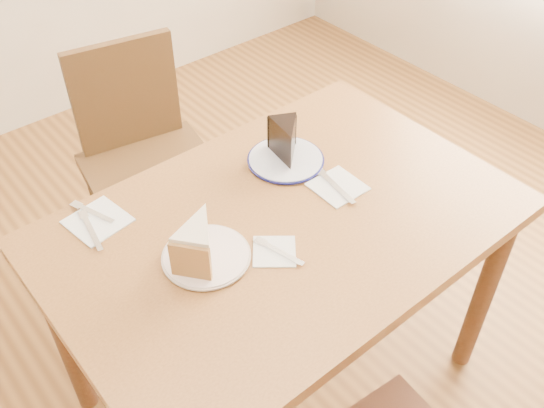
# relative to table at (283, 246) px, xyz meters

# --- Properties ---
(ground) EXTENTS (4.00, 4.00, 0.00)m
(ground) POSITION_rel_table_xyz_m (0.00, 0.00, -0.65)
(ground) COLOR #523115
(ground) RESTS_ON ground
(table) EXTENTS (1.20, 0.80, 0.75)m
(table) POSITION_rel_table_xyz_m (0.00, 0.00, 0.00)
(table) COLOR #593518
(table) RESTS_ON ground
(chair_far) EXTENTS (0.51, 0.51, 0.89)m
(chair_far) POSITION_rel_table_xyz_m (0.00, 0.74, -0.15)
(chair_far) COLOR #321E0F
(chair_far) RESTS_ON ground
(plate_cream) EXTENTS (0.21, 0.21, 0.01)m
(plate_cream) POSITION_rel_table_xyz_m (-0.23, 0.01, 0.10)
(plate_cream) COLOR white
(plate_cream) RESTS_ON table
(plate_navy) EXTENTS (0.21, 0.21, 0.01)m
(plate_navy) POSITION_rel_table_xyz_m (0.16, 0.18, 0.10)
(plate_navy) COLOR white
(plate_navy) RESTS_ON table
(carrot_cake) EXTENTS (0.16, 0.15, 0.10)m
(carrot_cake) POSITION_rel_table_xyz_m (-0.24, 0.02, 0.16)
(carrot_cake) COLOR #F6E6CB
(carrot_cake) RESTS_ON plate_cream
(chocolate_cake) EXTENTS (0.13, 0.14, 0.10)m
(chocolate_cake) POSITION_rel_table_xyz_m (0.16, 0.18, 0.16)
(chocolate_cake) COLOR black
(chocolate_cake) RESTS_ON plate_navy
(napkin_cream) EXTENTS (0.15, 0.15, 0.00)m
(napkin_cream) POSITION_rel_table_xyz_m (-0.09, -0.07, 0.10)
(napkin_cream) COLOR white
(napkin_cream) RESTS_ON table
(napkin_navy) EXTENTS (0.13, 0.13, 0.00)m
(napkin_navy) POSITION_rel_table_xyz_m (0.20, 0.00, 0.10)
(napkin_navy) COLOR white
(napkin_navy) RESTS_ON table
(napkin_spare) EXTENTS (0.16, 0.16, 0.00)m
(napkin_spare) POSITION_rel_table_xyz_m (-0.37, 0.30, 0.10)
(napkin_spare) COLOR white
(napkin_spare) RESTS_ON table
(fork_cream) EXTENTS (0.05, 0.14, 0.00)m
(fork_cream) POSITION_rel_table_xyz_m (-0.09, -0.09, 0.10)
(fork_cream) COLOR silver
(fork_cream) RESTS_ON napkin_cream
(knife_navy) EXTENTS (0.04, 0.17, 0.00)m
(knife_navy) POSITION_rel_table_xyz_m (0.19, 0.00, 0.10)
(knife_navy) COLOR silver
(knife_navy) RESTS_ON napkin_navy
(fork_spare) EXTENTS (0.06, 0.14, 0.00)m
(fork_spare) POSITION_rel_table_xyz_m (-0.37, 0.33, 0.10)
(fork_spare) COLOR silver
(fork_spare) RESTS_ON napkin_spare
(knife_spare) EXTENTS (0.04, 0.16, 0.00)m
(knife_spare) POSITION_rel_table_xyz_m (-0.40, 0.27, 0.10)
(knife_spare) COLOR silver
(knife_spare) RESTS_ON napkin_spare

